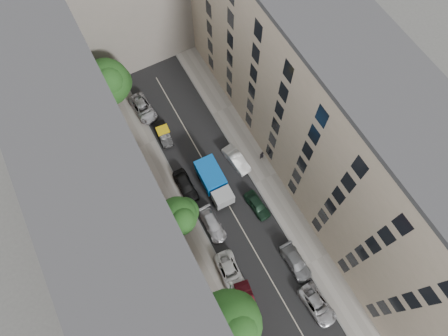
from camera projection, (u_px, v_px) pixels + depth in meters
ground at (225, 199)px, 46.82m from camera, size 120.00×120.00×0.00m
road_surface at (225, 199)px, 46.81m from camera, size 8.00×44.00×0.02m
sidewalk_left at (183, 220)px, 45.68m from camera, size 3.00×44.00×0.15m
sidewalk_right at (266, 178)px, 47.82m from camera, size 3.00×44.00×0.15m
building_left at (117, 215)px, 35.57m from camera, size 8.00×44.00×20.00m
building_right at (322, 116)px, 39.86m from camera, size 8.00×44.00×20.00m
tarp_truck at (214, 182)px, 46.07m from camera, size 2.51×5.99×2.75m
car_left_1 at (248, 303)px, 41.32m from camera, size 2.27×4.67×1.47m
car_left_2 at (230, 272)px, 42.68m from camera, size 2.60×4.93×1.32m
car_left_3 at (213, 224)px, 44.89m from camera, size 1.84×4.45×1.28m
car_left_4 at (186, 186)px, 46.70m from camera, size 1.80×4.44×1.51m
car_left_5 at (164, 134)px, 49.70m from camera, size 1.68×3.96×1.27m
car_left_6 at (143, 108)px, 51.21m from camera, size 2.62×5.03×1.35m
car_right_0 at (317, 305)px, 41.31m from camera, size 2.52×4.85×1.31m
car_right_1 at (296, 262)px, 43.12m from camera, size 1.94×4.55×1.31m
car_right_2 at (257, 205)px, 45.82m from camera, size 1.87×3.97×1.31m
car_right_3 at (236, 159)px, 48.17m from camera, size 2.07×4.38×1.39m
tree_near at (230, 325)px, 34.96m from camera, size 6.15×6.00×9.81m
tree_mid at (179, 217)px, 40.70m from camera, size 4.59×4.20×7.23m
tree_far at (108, 83)px, 46.95m from camera, size 5.82×5.62×8.32m
lamp_post at (230, 287)px, 38.37m from camera, size 0.36×0.36×7.07m
pedestrian at (262, 155)px, 48.16m from camera, size 0.58×0.39×1.55m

